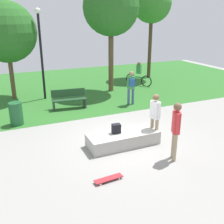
% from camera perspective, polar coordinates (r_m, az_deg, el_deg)
% --- Properties ---
extents(ground_plane, '(28.00, 28.00, 0.00)m').
position_cam_1_polar(ground_plane, '(9.62, 2.03, -5.84)').
color(ground_plane, gray).
extents(grass_lawn, '(26.60, 11.52, 0.01)m').
position_cam_1_polar(grass_lawn, '(17.00, -10.21, 5.30)').
color(grass_lawn, '#2D6B28').
rests_on(grass_lawn, ground_plane).
extents(concrete_ledge, '(2.44, 0.90, 0.44)m').
position_cam_1_polar(concrete_ledge, '(9.14, 2.39, -5.74)').
color(concrete_ledge, '#A8A59E').
rests_on(concrete_ledge, ground_plane).
extents(backpack_on_ledge, '(0.30, 0.22, 0.32)m').
position_cam_1_polar(backpack_on_ledge, '(8.98, 0.91, -3.55)').
color(backpack_on_ledge, black).
rests_on(backpack_on_ledge, concrete_ledge).
extents(skater_performing_trick, '(0.32, 0.40, 1.82)m').
position_cam_1_polar(skater_performing_trick, '(8.13, 13.44, -3.08)').
color(skater_performing_trick, tan).
rests_on(skater_performing_trick, ground_plane).
extents(skater_watching, '(0.27, 0.42, 1.69)m').
position_cam_1_polar(skater_watching, '(9.30, 9.16, -0.41)').
color(skater_watching, tan).
rests_on(skater_watching, ground_plane).
extents(skateboard_by_ledge, '(0.81, 0.26, 0.08)m').
position_cam_1_polar(skateboard_by_ledge, '(7.36, -0.73, -14.01)').
color(skateboard_by_ledge, '#A5262D').
rests_on(skateboard_by_ledge, ground_plane).
extents(park_bench_far_left, '(1.64, 0.64, 0.91)m').
position_cam_1_polar(park_bench_far_left, '(12.82, -9.17, 2.84)').
color(park_bench_far_left, '#1E4223').
rests_on(park_bench_far_left, ground_plane).
extents(tree_slender_maple, '(3.02, 3.02, 6.11)m').
position_cam_1_polar(tree_slender_maple, '(15.32, -0.24, 21.32)').
color(tree_slender_maple, brown).
rests_on(tree_slender_maple, grass_lawn).
extents(tree_broad_elm, '(2.58, 2.58, 6.26)m').
position_cam_1_polar(tree_broad_elm, '(19.16, 8.50, 21.87)').
color(tree_broad_elm, '#4C3823').
rests_on(tree_broad_elm, grass_lawn).
extents(tree_young_birch, '(3.00, 3.00, 4.92)m').
position_cam_1_polar(tree_young_birch, '(14.76, -21.61, 15.53)').
color(tree_young_birch, brown).
rests_on(tree_young_birch, grass_lawn).
extents(lamp_post, '(0.28, 0.28, 4.54)m').
position_cam_1_polar(lamp_post, '(14.24, -14.95, 13.39)').
color(lamp_post, black).
rests_on(lamp_post, ground_plane).
extents(trash_bin, '(0.52, 0.52, 0.93)m').
position_cam_1_polar(trash_bin, '(11.39, -19.75, -0.35)').
color(trash_bin, '#1E592D').
rests_on(trash_bin, ground_plane).
extents(pedestrian_with_backpack, '(0.42, 0.39, 1.67)m').
position_cam_1_polar(pedestrian_with_backpack, '(13.11, 4.10, 5.78)').
color(pedestrian_with_backpack, '#3F5184').
rests_on(pedestrian_with_backpack, ground_plane).
extents(cyclist_on_bicycle, '(1.04, 1.56, 1.52)m').
position_cam_1_polar(cyclist_on_bicycle, '(17.07, 5.70, 7.74)').
color(cyclist_on_bicycle, black).
rests_on(cyclist_on_bicycle, ground_plane).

